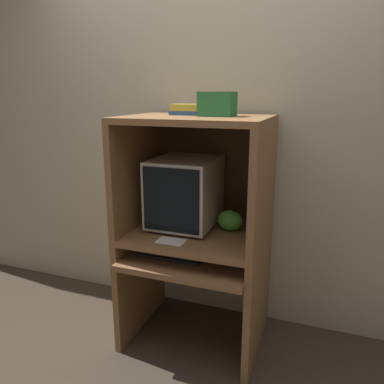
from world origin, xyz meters
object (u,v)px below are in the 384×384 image
Objects in this scene: mouse at (213,260)px; book_stack at (188,109)px; keyboard at (172,254)px; storage_box at (217,104)px; crt_monitor at (185,192)px; snack_bag at (230,221)px.

book_stack reaches higher than mouse.
storage_box is (0.23, 0.16, 0.89)m from keyboard.
crt_monitor is 2.40× the size of storage_box.
snack_bag is at bearing 78.42° from mouse.
keyboard is at bearing -179.49° from mouse.
snack_bag reaches higher than keyboard.
mouse is (0.26, 0.00, 0.00)m from keyboard.
crt_monitor is at bearing -124.00° from book_stack.
snack_bag is at bearing 35.12° from storage_box.
book_stack is at bearing 178.85° from snack_bag.
crt_monitor is at bearing 141.13° from mouse.
keyboard is 2.06× the size of storage_box.
keyboard is 0.88m from book_stack.
snack_bag is 0.71m from storage_box.
crt_monitor is 0.34m from snack_bag.
mouse is 0.91m from book_stack.
book_stack reaches higher than crt_monitor.
crt_monitor is 2.30× the size of book_stack.
keyboard is 1.98× the size of book_stack.
keyboard is at bearing -95.49° from book_stack.
crt_monitor reaches higher than keyboard.
mouse is 0.90m from storage_box.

